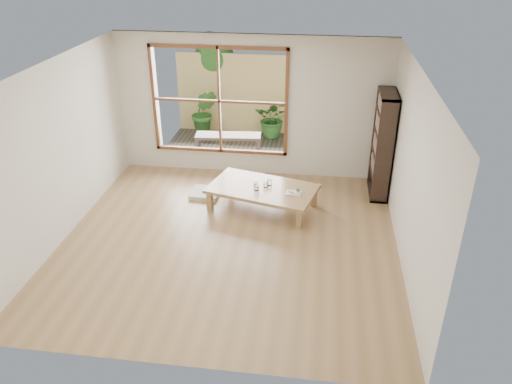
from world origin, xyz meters
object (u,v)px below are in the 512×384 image
food_tray (294,192)px  bookshelf (383,145)px  low_table (263,190)px  garden_bench (228,137)px

food_tray → bookshelf: bearing=37.5°
low_table → bookshelf: 2.20m
food_tray → garden_bench: bearing=127.7°
low_table → bookshelf: (1.96, 0.81, 0.58)m
garden_bench → food_tray: bearing=-61.3°
low_table → bookshelf: bookshelf is taller
bookshelf → food_tray: (-1.42, -0.95, -0.52)m
food_tray → low_table: bearing=169.3°
low_table → bookshelf: size_ratio=1.06×
bookshelf → food_tray: bookshelf is taller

